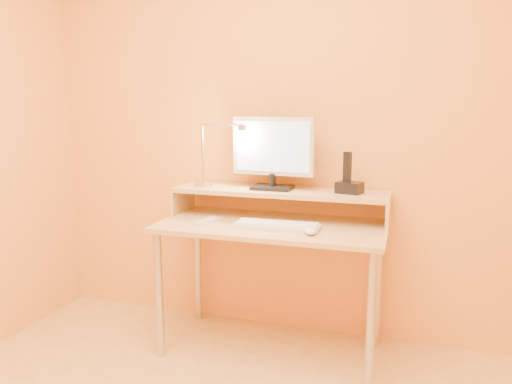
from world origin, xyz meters
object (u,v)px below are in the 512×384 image
(lamp_base, at_px, (203,184))
(phone_dock, at_px, (349,188))
(remote_control, at_px, (207,222))
(keyboard, at_px, (277,226))
(monitor_panel, at_px, (273,146))
(mouse, at_px, (310,230))

(lamp_base, xyz_separation_m, phone_dock, (0.83, 0.03, 0.02))
(lamp_base, distance_m, phone_dock, 0.83)
(remote_control, bearing_deg, keyboard, 15.54)
(monitor_panel, xyz_separation_m, keyboard, (0.09, -0.25, -0.39))
(monitor_panel, xyz_separation_m, remote_control, (-0.29, -0.25, -0.39))
(mouse, xyz_separation_m, remote_control, (-0.57, 0.06, -0.01))
(monitor_panel, distance_m, remote_control, 0.55)
(monitor_panel, distance_m, keyboard, 0.47)
(monitor_panel, height_order, remote_control, monitor_panel)
(keyboard, relative_size, remote_control, 2.49)
(keyboard, bearing_deg, lamp_base, 154.73)
(mouse, bearing_deg, keyboard, 147.12)
(monitor_panel, distance_m, lamp_base, 0.47)
(mouse, relative_size, remote_control, 0.63)
(monitor_panel, relative_size, lamp_base, 4.67)
(lamp_base, height_order, mouse, lamp_base)
(keyboard, bearing_deg, monitor_panel, 108.08)
(lamp_base, xyz_separation_m, mouse, (0.68, -0.27, -0.15))
(keyboard, bearing_deg, mouse, -19.97)
(monitor_panel, bearing_deg, lamp_base, -169.61)
(lamp_base, height_order, phone_dock, phone_dock)
(keyboard, height_order, mouse, mouse)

